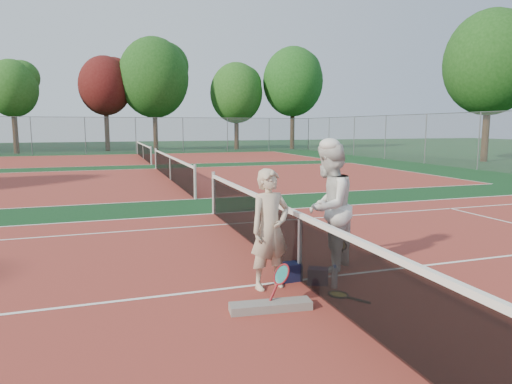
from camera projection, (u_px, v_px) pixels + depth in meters
ground at (299, 280)px, 6.77m from camera, size 130.00×130.00×0.00m
court_main at (299, 280)px, 6.77m from camera, size 23.77×10.97×0.01m
court_far_a at (171, 180)px, 19.44m from camera, size 23.77×10.97×0.01m
court_far_b at (143, 159)px, 32.10m from camera, size 23.77×10.97×0.01m
net_main at (300, 247)px, 6.70m from camera, size 0.10×10.98×1.02m
net_far_a at (170, 168)px, 19.36m from camera, size 0.10×10.98×1.02m
net_far_b at (143, 151)px, 32.03m from camera, size 0.10×10.98×1.02m
fence_back at (136, 135)px, 38.46m from camera, size 32.00×0.06×3.00m
player_a at (270, 229)px, 6.35m from camera, size 0.69×0.54×1.69m
player_b at (328, 207)px, 7.16m from camera, size 1.25×1.22×2.02m
racket_red at (281, 285)px, 5.80m from camera, size 0.41×0.37×0.53m
racket_black_held at (340, 252)px, 7.33m from camera, size 0.44×0.41×0.52m
racket_spare at (338, 295)px, 6.15m from camera, size 0.54×0.65×0.03m
sports_bag_navy at (289, 272)px, 6.74m from camera, size 0.35×0.24×0.26m
sports_bag_purple at (318, 276)px, 6.60m from camera, size 0.35×0.32×0.24m
net_cover_canvas at (271, 306)px, 5.66m from camera, size 1.05×0.35×0.11m
water_bottle at (334, 278)px, 6.43m from camera, size 0.09×0.09×0.30m
tree_back_1 at (12, 89)px, 37.46m from camera, size 4.10×4.10×7.71m
tree_back_maroon at (105, 86)px, 41.11m from camera, size 4.62×4.62×8.54m
tree_back_3 at (154, 78)px, 41.93m from camera, size 6.38×6.38×10.36m
tree_back_4 at (236, 93)px, 44.35m from camera, size 5.09×5.09×8.39m
tree_back_5 at (293, 82)px, 45.03m from camera, size 5.92×5.92×10.03m
tree_right_1 at (491, 63)px, 28.61m from camera, size 5.70×5.70×9.50m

